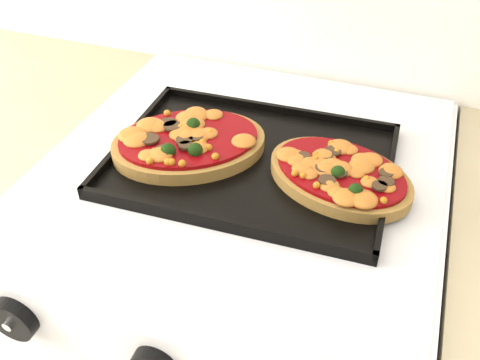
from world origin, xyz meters
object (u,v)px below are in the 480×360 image
at_px(stove, 244,338).
at_px(pizza_right, 340,173).
at_px(baking_tray, 251,159).
at_px(pizza_left, 189,141).

relative_size(stove, pizza_right, 4.32).
height_order(baking_tray, pizza_right, pizza_right).
distance_m(stove, pizza_left, 0.49).
height_order(stove, pizza_right, pizza_right).
relative_size(pizza_left, pizza_right, 1.10).
relative_size(baking_tray, pizza_left, 1.75).
distance_m(pizza_left, pizza_right, 0.23).
xyz_separation_m(baking_tray, pizza_left, (-0.10, -0.01, 0.02)).
xyz_separation_m(stove, pizza_right, (0.15, -0.02, 0.48)).
bearing_deg(stove, baking_tray, -33.29).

